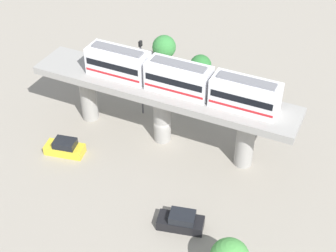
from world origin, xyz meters
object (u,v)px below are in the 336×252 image
at_px(parked_car_yellow, 65,148).
at_px(tree_mid_lot, 164,47).
at_px(signal_post, 142,75).
at_px(parked_car_black, 181,221).
at_px(tree_far_corner, 200,66).
at_px(train, 179,78).

relative_size(parked_car_yellow, tree_mid_lot, 0.89).
bearing_deg(parked_car_yellow, signal_post, 145.93).
distance_m(parked_car_black, tree_mid_lot, 27.53).
xyz_separation_m(tree_far_corner, signal_post, (7.01, -4.39, 1.48)).
bearing_deg(parked_car_yellow, tree_mid_lot, 162.17).
bearing_deg(signal_post, parked_car_black, 38.58).
height_order(parked_car_black, tree_mid_lot, tree_mid_lot).
relative_size(tree_mid_lot, tree_far_corner, 0.97).
height_order(tree_far_corner, signal_post, signal_post).
xyz_separation_m(parked_car_yellow, signal_post, (-10.02, 4.20, 4.58)).
distance_m(parked_car_black, signal_post, 18.61).
distance_m(parked_car_yellow, signal_post, 11.79).
xyz_separation_m(tree_mid_lot, tree_far_corner, (2.90, 6.31, 0.37)).
xyz_separation_m(train, signal_post, (-3.40, -6.08, -3.22)).
bearing_deg(train, parked_car_yellow, -57.22).
bearing_deg(tree_mid_lot, signal_post, 10.99).
height_order(parked_car_black, parked_car_yellow, same).
relative_size(train, tree_mid_lot, 4.06).
bearing_deg(signal_post, train, 60.78).
xyz_separation_m(parked_car_black, tree_mid_lot, (-24.01, -13.18, 2.72)).
distance_m(tree_far_corner, signal_post, 8.40).
relative_size(train, signal_post, 2.13).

